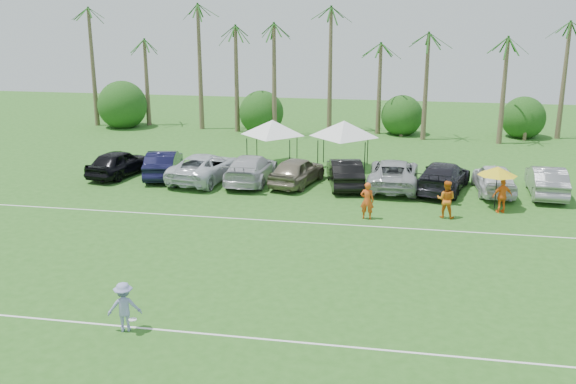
# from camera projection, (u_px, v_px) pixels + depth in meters

# --- Properties ---
(ground) EXTENTS (120.00, 120.00, 0.00)m
(ground) POSITION_uv_depth(u_px,v_px,m) (185.00, 366.00, 19.46)
(ground) COLOR #2A5F1C
(ground) RESTS_ON ground
(field_lines) EXTENTS (80.00, 12.10, 0.01)m
(field_lines) POSITION_uv_depth(u_px,v_px,m) (248.00, 265.00, 27.02)
(field_lines) COLOR white
(field_lines) RESTS_ON ground
(palm_tree_0) EXTENTS (2.40, 2.40, 8.90)m
(palm_tree_0) POSITION_uv_depth(u_px,v_px,m) (87.00, 43.00, 57.12)
(palm_tree_0) COLOR brown
(palm_tree_0) RESTS_ON ground
(palm_tree_1) EXTENTS (2.40, 2.40, 9.90)m
(palm_tree_1) POSITION_uv_depth(u_px,v_px,m) (139.00, 33.00, 56.01)
(palm_tree_1) COLOR brown
(palm_tree_1) RESTS_ON ground
(palm_tree_2) EXTENTS (2.40, 2.40, 10.90)m
(palm_tree_2) POSITION_uv_depth(u_px,v_px,m) (193.00, 23.00, 54.91)
(palm_tree_2) COLOR brown
(palm_tree_2) RESTS_ON ground
(palm_tree_3) EXTENTS (2.40, 2.40, 11.90)m
(palm_tree_3) POSITION_uv_depth(u_px,v_px,m) (238.00, 13.00, 53.99)
(palm_tree_3) COLOR brown
(palm_tree_3) RESTS_ON ground
(palm_tree_4) EXTENTS (2.40, 2.40, 8.90)m
(palm_tree_4) POSITION_uv_depth(u_px,v_px,m) (285.00, 45.00, 54.01)
(palm_tree_4) COLOR brown
(palm_tree_4) RESTS_ON ground
(palm_tree_5) EXTENTS (2.40, 2.40, 9.90)m
(palm_tree_5) POSITION_uv_depth(u_px,v_px,m) (332.00, 34.00, 53.08)
(palm_tree_5) COLOR brown
(palm_tree_5) RESTS_ON ground
(palm_tree_6) EXTENTS (2.40, 2.40, 10.90)m
(palm_tree_6) POSITION_uv_depth(u_px,v_px,m) (382.00, 24.00, 52.15)
(palm_tree_6) COLOR brown
(palm_tree_6) RESTS_ON ground
(palm_tree_7) EXTENTS (2.40, 2.40, 11.90)m
(palm_tree_7) POSITION_uv_depth(u_px,v_px,m) (432.00, 13.00, 51.23)
(palm_tree_7) COLOR brown
(palm_tree_7) RESTS_ON ground
(palm_tree_8) EXTENTS (2.40, 2.40, 8.90)m
(palm_tree_8) POSITION_uv_depth(u_px,v_px,m) (494.00, 47.00, 51.08)
(palm_tree_8) COLOR brown
(palm_tree_8) RESTS_ON ground
(palm_tree_9) EXTENTS (2.40, 2.40, 9.90)m
(palm_tree_9) POSITION_uv_depth(u_px,v_px,m) (562.00, 36.00, 49.98)
(palm_tree_9) COLOR brown
(palm_tree_9) RESTS_ON ground
(bush_tree_0) EXTENTS (4.00, 4.00, 4.00)m
(bush_tree_0) POSITION_uv_depth(u_px,v_px,m) (127.00, 106.00, 59.11)
(bush_tree_0) COLOR brown
(bush_tree_0) RESTS_ON ground
(bush_tree_1) EXTENTS (4.00, 4.00, 4.00)m
(bush_tree_1) POSITION_uv_depth(u_px,v_px,m) (265.00, 109.00, 56.87)
(bush_tree_1) COLOR brown
(bush_tree_1) RESTS_ON ground
(bush_tree_2) EXTENTS (4.00, 4.00, 4.00)m
(bush_tree_2) POSITION_uv_depth(u_px,v_px,m) (402.00, 113.00, 54.80)
(bush_tree_2) COLOR brown
(bush_tree_2) RESTS_ON ground
(bush_tree_3) EXTENTS (4.00, 4.00, 4.00)m
(bush_tree_3) POSITION_uv_depth(u_px,v_px,m) (524.00, 117.00, 53.08)
(bush_tree_3) COLOR brown
(bush_tree_3) RESTS_ON ground
(sideline_player_a) EXTENTS (0.73, 0.50, 1.94)m
(sideline_player_a) POSITION_uv_depth(u_px,v_px,m) (367.00, 201.00, 32.78)
(sideline_player_a) COLOR #DD4E18
(sideline_player_a) RESTS_ON ground
(sideline_player_b) EXTENTS (1.08, 0.91, 1.97)m
(sideline_player_b) POSITION_uv_depth(u_px,v_px,m) (446.00, 199.00, 32.95)
(sideline_player_b) COLOR orange
(sideline_player_b) RESTS_ON ground
(sideline_player_c) EXTENTS (1.16, 0.75, 1.84)m
(sideline_player_c) POSITION_uv_depth(u_px,v_px,m) (502.00, 196.00, 33.74)
(sideline_player_c) COLOR orange
(sideline_player_c) RESTS_ON ground
(canopy_tent_left) EXTENTS (4.49, 4.49, 3.64)m
(canopy_tent_left) POSITION_uv_depth(u_px,v_px,m) (272.00, 120.00, 43.62)
(canopy_tent_left) COLOR black
(canopy_tent_left) RESTS_ON ground
(canopy_tent_right) EXTENTS (4.70, 4.70, 3.81)m
(canopy_tent_right) POSITION_uv_depth(u_px,v_px,m) (344.00, 121.00, 42.49)
(canopy_tent_right) COLOR black
(canopy_tent_right) RESTS_ON ground
(market_umbrella) EXTENTS (2.09, 2.09, 2.33)m
(market_umbrella) POSITION_uv_depth(u_px,v_px,m) (498.00, 171.00, 34.17)
(market_umbrella) COLOR black
(market_umbrella) RESTS_ON ground
(frisbee_player) EXTENTS (1.27, 0.98, 1.73)m
(frisbee_player) POSITION_uv_depth(u_px,v_px,m) (124.00, 307.00, 21.37)
(frisbee_player) COLOR #8C8FC7
(frisbee_player) RESTS_ON ground
(parked_car_0) EXTENTS (3.00, 5.38, 1.73)m
(parked_car_0) POSITION_uv_depth(u_px,v_px,m) (119.00, 163.00, 41.23)
(parked_car_0) COLOR black
(parked_car_0) RESTS_ON ground
(parked_car_1) EXTENTS (2.89, 5.52, 1.73)m
(parked_car_1) POSITION_uv_depth(u_px,v_px,m) (164.00, 164.00, 41.01)
(parked_car_1) COLOR black
(parked_car_1) RESTS_ON ground
(parked_car_2) EXTENTS (3.77, 6.58, 1.73)m
(parked_car_2) POSITION_uv_depth(u_px,v_px,m) (205.00, 167.00, 40.12)
(parked_car_2) COLOR silver
(parked_car_2) RESTS_ON ground
(parked_car_3) EXTENTS (2.53, 6.00, 1.73)m
(parked_car_3) POSITION_uv_depth(u_px,v_px,m) (251.00, 169.00, 39.74)
(parked_car_3) COLOR #B7B6BB
(parked_car_3) RESTS_ON ground
(parked_car_4) EXTENTS (3.22, 5.42, 1.73)m
(parked_car_4) POSITION_uv_depth(u_px,v_px,m) (297.00, 171.00, 39.22)
(parked_car_4) COLOR #786E59
(parked_car_4) RESTS_ON ground
(parked_car_5) EXTENTS (2.87, 5.51, 1.73)m
(parked_car_5) POSITION_uv_depth(u_px,v_px,m) (345.00, 172.00, 38.82)
(parked_car_5) COLOR black
(parked_car_5) RESTS_ON ground
(parked_car_6) EXTENTS (2.98, 6.27, 1.73)m
(parked_car_6) POSITION_uv_depth(u_px,v_px,m) (393.00, 174.00, 38.56)
(parked_car_6) COLOR #A2A4A6
(parked_car_6) RESTS_ON ground
(parked_car_7) EXTENTS (3.84, 6.38, 1.73)m
(parked_car_7) POSITION_uv_depth(u_px,v_px,m) (443.00, 177.00, 37.85)
(parked_car_7) COLOR black
(parked_car_7) RESTS_ON ground
(parked_car_8) EXTENTS (2.26, 5.16, 1.73)m
(parked_car_8) POSITION_uv_depth(u_px,v_px,m) (494.00, 179.00, 37.43)
(parked_car_8) COLOR white
(parked_car_8) RESTS_ON ground
(parked_car_9) EXTENTS (2.11, 5.34, 1.73)m
(parked_car_9) POSITION_uv_depth(u_px,v_px,m) (546.00, 181.00, 36.95)
(parked_car_9) COLOR gray
(parked_car_9) RESTS_ON ground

